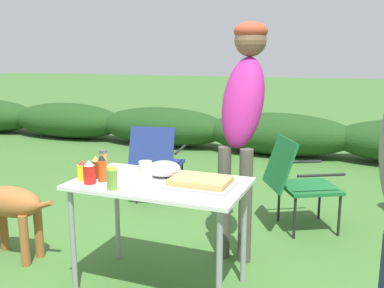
% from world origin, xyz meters
% --- Properties ---
extents(ground_plane, '(60.00, 60.00, 0.00)m').
position_xyz_m(ground_plane, '(0.00, 0.00, 0.00)').
color(ground_plane, '#3D6B2D').
extents(shrub_hedge, '(14.40, 0.90, 0.66)m').
position_xyz_m(shrub_hedge, '(0.00, 4.28, 0.33)').
color(shrub_hedge, '#1E4219').
rests_on(shrub_hedge, ground).
extents(folding_table, '(1.10, 0.64, 0.74)m').
position_xyz_m(folding_table, '(0.00, 0.00, 0.66)').
color(folding_table, silver).
rests_on(folding_table, ground).
extents(food_tray, '(0.40, 0.29, 0.06)m').
position_xyz_m(food_tray, '(0.28, -0.00, 0.77)').
color(food_tray, '#9E9EA3').
rests_on(food_tray, folding_table).
extents(plate_stack, '(0.22, 0.22, 0.04)m').
position_xyz_m(plate_stack, '(-0.27, 0.03, 0.76)').
color(plate_stack, white).
rests_on(plate_stack, folding_table).
extents(mixing_bowl, '(0.22, 0.22, 0.10)m').
position_xyz_m(mixing_bowl, '(-0.03, 0.13, 0.79)').
color(mixing_bowl, silver).
rests_on(mixing_bowl, folding_table).
extents(paper_cup_stack, '(0.08, 0.08, 0.17)m').
position_xyz_m(paper_cup_stack, '(-0.01, -0.18, 0.83)').
color(paper_cup_stack, white).
rests_on(paper_cup_stack, folding_table).
extents(hot_sauce_bottle, '(0.06, 0.06, 0.18)m').
position_xyz_m(hot_sauce_bottle, '(-0.35, -0.12, 0.82)').
color(hot_sauce_bottle, '#CC4214').
rests_on(hot_sauce_bottle, folding_table).
extents(spice_jar, '(0.06, 0.06, 0.16)m').
position_xyz_m(spice_jar, '(-0.45, 0.05, 0.82)').
color(spice_jar, '#B2893D').
rests_on(spice_jar, folding_table).
extents(relish_jar, '(0.07, 0.07, 0.14)m').
position_xyz_m(relish_jar, '(-0.20, -0.25, 0.81)').
color(relish_jar, olive).
rests_on(relish_jar, folding_table).
extents(mustard_bottle, '(0.07, 0.07, 0.13)m').
position_xyz_m(mustard_bottle, '(-0.48, -0.14, 0.80)').
color(mustard_bottle, yellow).
rests_on(mustard_bottle, folding_table).
extents(ketchup_bottle, '(0.08, 0.08, 0.15)m').
position_xyz_m(ketchup_bottle, '(-0.39, -0.19, 0.81)').
color(ketchup_bottle, red).
rests_on(ketchup_bottle, folding_table).
extents(beer_bottle, '(0.06, 0.06, 0.15)m').
position_xyz_m(beer_bottle, '(-0.43, -0.07, 0.81)').
color(beer_bottle, brown).
rests_on(beer_bottle, folding_table).
extents(standing_person_in_dark_puffer, '(0.35, 0.51, 1.78)m').
position_xyz_m(standing_person_in_dark_puffer, '(0.35, 0.72, 1.17)').
color(standing_person_in_dark_puffer, '#4C473D').
rests_on(standing_person_in_dark_puffer, ground).
extents(dog, '(0.84, 0.24, 0.62)m').
position_xyz_m(dog, '(-1.29, -0.01, 0.42)').
color(dog, '#9E5B2D').
rests_on(dog, ground).
extents(camp_chair_green_behind_table, '(0.56, 0.66, 0.83)m').
position_xyz_m(camp_chair_green_behind_table, '(-0.78, 1.55, 0.47)').
color(camp_chair_green_behind_table, navy).
rests_on(camp_chair_green_behind_table, ground).
extents(camp_chair_near_hedge, '(0.74, 0.69, 0.83)m').
position_xyz_m(camp_chair_near_hedge, '(0.69, 1.35, 0.47)').
color(camp_chair_near_hedge, '#19602D').
rests_on(camp_chair_near_hedge, ground).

